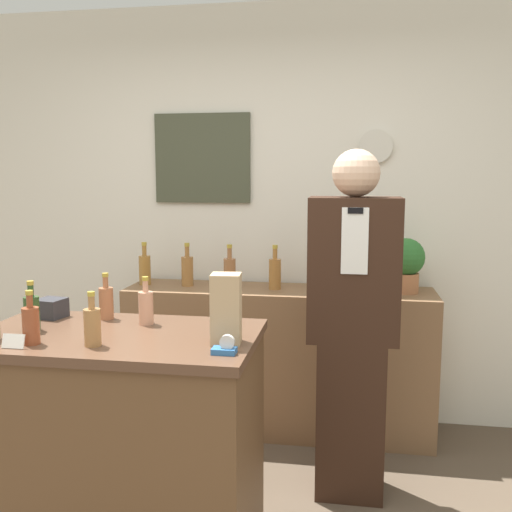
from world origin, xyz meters
name	(u,v)px	position (x,y,z in m)	size (l,w,h in m)	color
back_wall	(265,215)	(0.00, 2.00, 1.35)	(5.20, 0.09, 2.70)	silver
back_shelf	(278,360)	(0.13, 1.72, 0.46)	(1.91, 0.45, 0.91)	brown
display_counter	(120,441)	(-0.40, 0.45, 0.48)	(1.19, 0.68, 0.96)	brown
shopkeeper	(352,328)	(0.58, 1.04, 0.87)	(0.44, 0.28, 1.74)	#331E14
potted_plant	(405,263)	(0.89, 1.74, 1.10)	(0.23, 0.23, 0.33)	#B27047
paper_bag	(226,309)	(0.09, 0.38, 1.10)	(0.12, 0.11, 0.28)	tan
tape_dispenser	(225,348)	(0.11, 0.26, 0.98)	(0.09, 0.06, 0.07)	#2D66A8
price_card_right	(13,341)	(-0.70, 0.19, 0.99)	(0.09, 0.02, 0.06)	white
gift_box	(51,308)	(-0.81, 0.65, 1.00)	(0.14, 0.13, 0.09)	#2D2D33
counter_bottle_1	(32,312)	(-0.77, 0.44, 1.04)	(0.07, 0.07, 0.21)	#274721
counter_bottle_2	(31,324)	(-0.67, 0.25, 1.04)	(0.07, 0.07, 0.21)	brown
counter_bottle_3	(106,302)	(-0.54, 0.67, 1.04)	(0.07, 0.07, 0.21)	#A76541
counter_bottle_4	(92,326)	(-0.42, 0.27, 1.04)	(0.07, 0.07, 0.21)	#A37241
counter_bottle_5	(146,306)	(-0.33, 0.61, 1.04)	(0.07, 0.07, 0.21)	tan
shelf_bottle_0	(145,269)	(-0.75, 1.73, 1.02)	(0.08, 0.08, 0.28)	#A37133
shelf_bottle_1	(187,270)	(-0.47, 1.73, 1.02)	(0.08, 0.08, 0.28)	#A06B37
shelf_bottle_2	(230,272)	(-0.18, 1.70, 1.02)	(0.08, 0.08, 0.28)	#9B643C
shelf_bottle_3	(275,273)	(0.10, 1.72, 1.02)	(0.08, 0.08, 0.28)	#A56E35
shelf_bottle_4	(321,274)	(0.39, 1.72, 1.02)	(0.08, 0.08, 0.28)	#98683E
shelf_bottle_5	(368,276)	(0.67, 1.70, 1.02)	(0.08, 0.08, 0.28)	#9C643F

